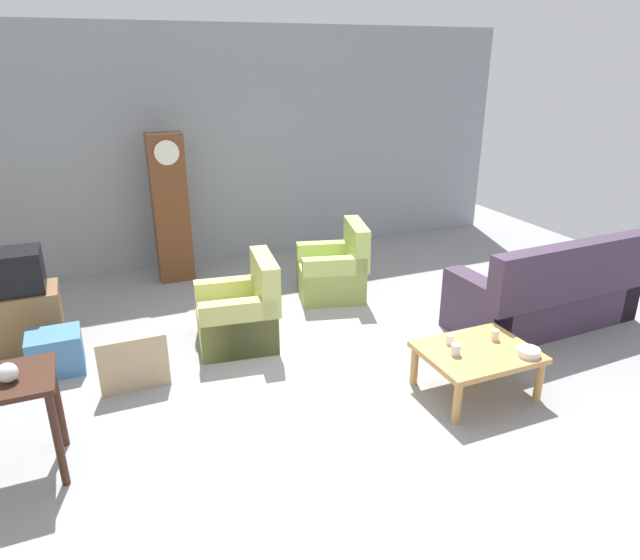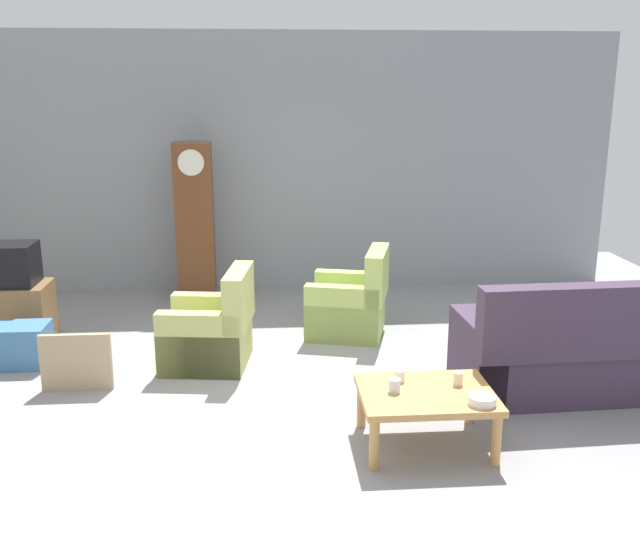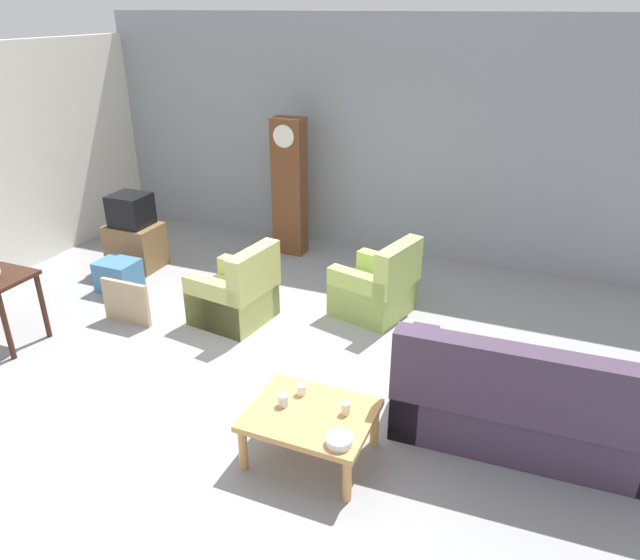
{
  "view_description": "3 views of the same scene",
  "coord_description": "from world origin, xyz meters",
  "px_view_note": "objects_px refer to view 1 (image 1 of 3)",
  "views": [
    {
      "loc": [
        -2.07,
        -4.32,
        2.8
      ],
      "look_at": [
        -0.09,
        0.37,
        0.77
      ],
      "focal_mm": 31.8,
      "sensor_mm": 36.0,
      "label": 1
    },
    {
      "loc": [
        -0.26,
        -5.57,
        2.53
      ],
      "look_at": [
        0.22,
        0.41,
        0.92
      ],
      "focal_mm": 40.42,
      "sensor_mm": 36.0,
      "label": 2
    },
    {
      "loc": [
        2.34,
        -4.19,
        3.26
      ],
      "look_at": [
        0.42,
        0.45,
        0.9
      ],
      "focal_mm": 32.8,
      "sensor_mm": 36.0,
      "label": 3
    }
  ],
  "objects_px": {
    "armchair_olive_near": "(240,315)",
    "cup_cream_tall": "(495,335)",
    "couch_floral": "(547,296)",
    "framed_picture_leaning": "(134,365)",
    "cup_white_porcelain": "(450,339)",
    "armchair_olive_far": "(334,272)",
    "bowl_white_stacked": "(528,352)",
    "cup_blue_rimmed": "(456,350)",
    "grandfather_clock": "(171,209)",
    "storage_box_blue": "(56,352)",
    "tv_crt": "(16,271)",
    "coffee_table_wood": "(477,356)",
    "tv_stand_cabinet": "(26,318)",
    "glass_dome_cloche": "(7,373)"
  },
  "relations": [
    {
      "from": "couch_floral",
      "to": "armchair_olive_far",
      "type": "xyz_separation_m",
      "value": [
        -1.79,
        1.67,
        -0.05
      ]
    },
    {
      "from": "glass_dome_cloche",
      "to": "cup_white_porcelain",
      "type": "bearing_deg",
      "value": -2.3
    },
    {
      "from": "tv_stand_cabinet",
      "to": "cup_blue_rimmed",
      "type": "height_order",
      "value": "tv_stand_cabinet"
    },
    {
      "from": "couch_floral",
      "to": "tv_crt",
      "type": "xyz_separation_m",
      "value": [
        -5.23,
        1.72,
        0.46
      ]
    },
    {
      "from": "couch_floral",
      "to": "bowl_white_stacked",
      "type": "xyz_separation_m",
      "value": [
        -1.21,
        -1.05,
        0.1
      ]
    },
    {
      "from": "armchair_olive_near",
      "to": "cup_cream_tall",
      "type": "distance_m",
      "value": 2.51
    },
    {
      "from": "tv_crt",
      "to": "glass_dome_cloche",
      "type": "height_order",
      "value": "tv_crt"
    },
    {
      "from": "couch_floral",
      "to": "cup_cream_tall",
      "type": "relative_size",
      "value": 21.79
    },
    {
      "from": "coffee_table_wood",
      "to": "tv_crt",
      "type": "height_order",
      "value": "tv_crt"
    },
    {
      "from": "tv_crt",
      "to": "cup_white_porcelain",
      "type": "height_order",
      "value": "tv_crt"
    },
    {
      "from": "couch_floral",
      "to": "tv_crt",
      "type": "bearing_deg",
      "value": 161.76
    },
    {
      "from": "framed_picture_leaning",
      "to": "grandfather_clock",
      "type": "bearing_deg",
      "value": 72.85
    },
    {
      "from": "armchair_olive_near",
      "to": "storage_box_blue",
      "type": "bearing_deg",
      "value": 176.08
    },
    {
      "from": "armchair_olive_far",
      "to": "framed_picture_leaning",
      "type": "xyz_separation_m",
      "value": [
        -2.52,
        -1.28,
        -0.05
      ]
    },
    {
      "from": "armchair_olive_near",
      "to": "bowl_white_stacked",
      "type": "distance_m",
      "value": 2.8
    },
    {
      "from": "armchair_olive_near",
      "to": "armchair_olive_far",
      "type": "bearing_deg",
      "value": 28.52
    },
    {
      "from": "tv_crt",
      "to": "bowl_white_stacked",
      "type": "height_order",
      "value": "tv_crt"
    },
    {
      "from": "tv_crt",
      "to": "storage_box_blue",
      "type": "distance_m",
      "value": 0.96
    },
    {
      "from": "cup_white_porcelain",
      "to": "grandfather_clock",
      "type": "bearing_deg",
      "value": 116.39
    },
    {
      "from": "coffee_table_wood",
      "to": "glass_dome_cloche",
      "type": "height_order",
      "value": "glass_dome_cloche"
    },
    {
      "from": "armchair_olive_near",
      "to": "framed_picture_leaning",
      "type": "height_order",
      "value": "armchair_olive_near"
    },
    {
      "from": "coffee_table_wood",
      "to": "cup_white_porcelain",
      "type": "distance_m",
      "value": 0.27
    },
    {
      "from": "cup_cream_tall",
      "to": "bowl_white_stacked",
      "type": "relative_size",
      "value": 0.5
    },
    {
      "from": "armchair_olive_near",
      "to": "tv_crt",
      "type": "height_order",
      "value": "tv_crt"
    },
    {
      "from": "armchair_olive_near",
      "to": "tv_stand_cabinet",
      "type": "height_order",
      "value": "armchair_olive_near"
    },
    {
      "from": "coffee_table_wood",
      "to": "bowl_white_stacked",
      "type": "distance_m",
      "value": 0.42
    },
    {
      "from": "cup_blue_rimmed",
      "to": "bowl_white_stacked",
      "type": "relative_size",
      "value": 0.5
    },
    {
      "from": "cup_white_porcelain",
      "to": "bowl_white_stacked",
      "type": "relative_size",
      "value": 0.44
    },
    {
      "from": "storage_box_blue",
      "to": "cup_white_porcelain",
      "type": "bearing_deg",
      "value": -26.83
    },
    {
      "from": "grandfather_clock",
      "to": "storage_box_blue",
      "type": "height_order",
      "value": "grandfather_clock"
    },
    {
      "from": "coffee_table_wood",
      "to": "cup_blue_rimmed",
      "type": "xyz_separation_m",
      "value": [
        -0.23,
        0.0,
        0.11
      ]
    },
    {
      "from": "cup_white_porcelain",
      "to": "tv_crt",
      "type": "bearing_deg",
      "value": 146.41
    },
    {
      "from": "glass_dome_cloche",
      "to": "cup_blue_rimmed",
      "type": "distance_m",
      "value": 3.4
    },
    {
      "from": "armchair_olive_far",
      "to": "bowl_white_stacked",
      "type": "distance_m",
      "value": 2.79
    },
    {
      "from": "cup_cream_tall",
      "to": "bowl_white_stacked",
      "type": "distance_m",
      "value": 0.35
    },
    {
      "from": "framed_picture_leaning",
      "to": "storage_box_blue",
      "type": "distance_m",
      "value": 0.91
    },
    {
      "from": "armchair_olive_near",
      "to": "tv_crt",
      "type": "relative_size",
      "value": 1.92
    },
    {
      "from": "framed_picture_leaning",
      "to": "cup_cream_tall",
      "type": "relative_size",
      "value": 6.13
    },
    {
      "from": "tv_crt",
      "to": "tv_stand_cabinet",
      "type": "bearing_deg",
      "value": 0.0
    },
    {
      "from": "glass_dome_cloche",
      "to": "cup_blue_rimmed",
      "type": "xyz_separation_m",
      "value": [
        3.36,
        -0.33,
        -0.38
      ]
    },
    {
      "from": "couch_floral",
      "to": "cup_blue_rimmed",
      "type": "xyz_separation_m",
      "value": [
        -1.78,
        -0.8,
        0.12
      ]
    },
    {
      "from": "couch_floral",
      "to": "cup_white_porcelain",
      "type": "bearing_deg",
      "value": -160.17
    },
    {
      "from": "armchair_olive_near",
      "to": "grandfather_clock",
      "type": "distance_m",
      "value": 2.22
    },
    {
      "from": "glass_dome_cloche",
      "to": "cup_cream_tall",
      "type": "xyz_separation_m",
      "value": [
        3.85,
        -0.24,
        -0.38
      ]
    },
    {
      "from": "tv_stand_cabinet",
      "to": "cup_blue_rimmed",
      "type": "distance_m",
      "value": 4.28
    },
    {
      "from": "cup_cream_tall",
      "to": "tv_crt",
      "type": "bearing_deg",
      "value": 148.24
    },
    {
      "from": "framed_picture_leaning",
      "to": "cup_white_porcelain",
      "type": "xyz_separation_m",
      "value": [
        2.61,
        -1.01,
        0.21
      ]
    },
    {
      "from": "couch_floral",
      "to": "framed_picture_leaning",
      "type": "height_order",
      "value": "couch_floral"
    },
    {
      "from": "storage_box_blue",
      "to": "bowl_white_stacked",
      "type": "relative_size",
      "value": 2.44
    },
    {
      "from": "glass_dome_cloche",
      "to": "cup_white_porcelain",
      "type": "xyz_separation_m",
      "value": [
        3.43,
        -0.14,
        -0.39
      ]
    }
  ]
}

